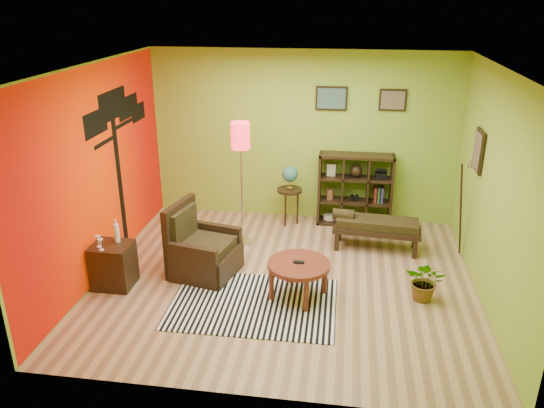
# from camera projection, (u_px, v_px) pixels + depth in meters

# --- Properties ---
(ground) EXTENTS (5.00, 5.00, 0.00)m
(ground) POSITION_uv_depth(u_px,v_px,m) (285.00, 280.00, 7.15)
(ground) COLOR tan
(ground) RESTS_ON ground
(room_shell) EXTENTS (5.04, 4.54, 2.82)m
(room_shell) POSITION_uv_depth(u_px,v_px,m) (279.00, 150.00, 6.51)
(room_shell) COLOR #91BB35
(room_shell) RESTS_ON ground
(zebra_rug) EXTENTS (2.06, 1.45, 0.01)m
(zebra_rug) POSITION_uv_depth(u_px,v_px,m) (254.00, 303.00, 6.59)
(zebra_rug) COLOR white
(zebra_rug) RESTS_ON ground
(coffee_table) EXTENTS (0.79, 0.79, 0.50)m
(coffee_table) POSITION_uv_depth(u_px,v_px,m) (299.00, 268.00, 6.60)
(coffee_table) COLOR maroon
(coffee_table) RESTS_ON ground
(armchair) EXTENTS (0.97, 0.96, 0.99)m
(armchair) POSITION_uv_depth(u_px,v_px,m) (201.00, 252.00, 7.24)
(armchair) COLOR black
(armchair) RESTS_ON ground
(side_cabinet) EXTENTS (0.50, 0.45, 0.91)m
(side_cabinet) POSITION_uv_depth(u_px,v_px,m) (113.00, 265.00, 6.91)
(side_cabinet) COLOR black
(side_cabinet) RESTS_ON ground
(floor_lamp) EXTENTS (0.29, 0.29, 1.90)m
(floor_lamp) POSITION_uv_depth(u_px,v_px,m) (241.00, 147.00, 7.63)
(floor_lamp) COLOR silver
(floor_lamp) RESTS_ON ground
(globe_table) EXTENTS (0.41, 0.41, 1.00)m
(globe_table) POSITION_uv_depth(u_px,v_px,m) (290.00, 181.00, 8.61)
(globe_table) COLOR black
(globe_table) RESTS_ON ground
(cube_shelf) EXTENTS (1.20, 0.35, 1.20)m
(cube_shelf) POSITION_uv_depth(u_px,v_px,m) (356.00, 190.00, 8.67)
(cube_shelf) COLOR black
(cube_shelf) RESTS_ON ground
(bench) EXTENTS (1.32, 0.56, 0.59)m
(bench) POSITION_uv_depth(u_px,v_px,m) (375.00, 225.00, 7.88)
(bench) COLOR black
(bench) RESTS_ON ground
(potted_plant) EXTENTS (0.61, 0.64, 0.41)m
(potted_plant) POSITION_uv_depth(u_px,v_px,m) (425.00, 285.00, 6.61)
(potted_plant) COLOR #26661E
(potted_plant) RESTS_ON ground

